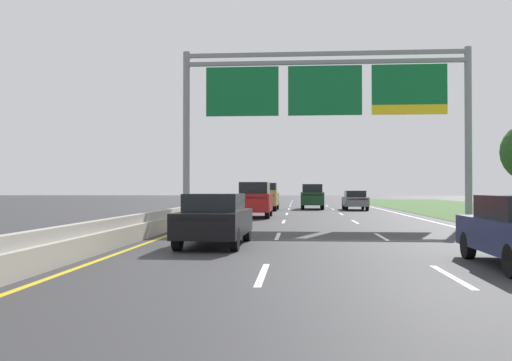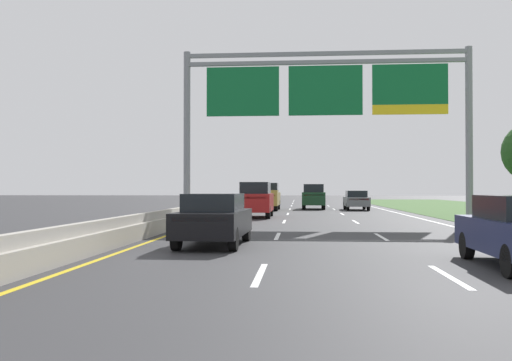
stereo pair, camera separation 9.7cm
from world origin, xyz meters
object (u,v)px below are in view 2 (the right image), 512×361
at_px(overhead_sign_gantry, 325,99).
at_px(pickup_truck_gold, 266,197).
at_px(car_darkgreen_centre_lane_suv, 314,196).
at_px(car_grey_right_lane_sedan, 356,200).
at_px(car_red_left_lane_suv, 256,199).
at_px(car_black_left_lane_sedan, 214,218).

height_order(overhead_sign_gantry, pickup_truck_gold, overhead_sign_gantry).
xyz_separation_m(car_darkgreen_centre_lane_suv, car_grey_right_lane_sedan, (3.40, -1.77, -0.28)).
bearing_deg(car_darkgreen_centre_lane_suv, car_red_left_lane_suv, 166.10).
distance_m(pickup_truck_gold, car_darkgreen_centre_lane_suv, 4.79).
distance_m(overhead_sign_gantry, car_black_left_lane_sedan, 14.24).
bearing_deg(car_grey_right_lane_sedan, car_black_left_lane_sedan, 166.38).
xyz_separation_m(car_darkgreen_centre_lane_suv, car_red_left_lane_suv, (-3.82, -14.03, 0.00)).
bearing_deg(overhead_sign_gantry, pickup_truck_gold, 104.63).
bearing_deg(car_darkgreen_centre_lane_suv, pickup_truck_gold, 128.02).
bearing_deg(car_black_left_lane_sedan, pickup_truck_gold, 1.37).
bearing_deg(car_red_left_lane_suv, pickup_truck_gold, 0.23).
bearing_deg(car_red_left_lane_suv, overhead_sign_gantry, -135.97).
relative_size(car_darkgreen_centre_lane_suv, car_grey_right_lane_sedan, 1.08).
relative_size(car_black_left_lane_sedan, car_red_left_lane_suv, 0.94).
distance_m(car_darkgreen_centre_lane_suv, car_black_left_lane_sedan, 30.87).
xyz_separation_m(car_red_left_lane_suv, car_grey_right_lane_sedan, (7.21, 12.26, -0.28)).
relative_size(overhead_sign_gantry, car_red_left_lane_suv, 3.20).
height_order(overhead_sign_gantry, car_darkgreen_centre_lane_suv, overhead_sign_gantry).
xyz_separation_m(pickup_truck_gold, car_red_left_lane_suv, (0.02, -11.17, 0.02)).
relative_size(pickup_truck_gold, car_black_left_lane_sedan, 1.22).
bearing_deg(pickup_truck_gold, car_darkgreen_centre_lane_suv, -52.61).
bearing_deg(pickup_truck_gold, car_black_left_lane_sedan, -179.20).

